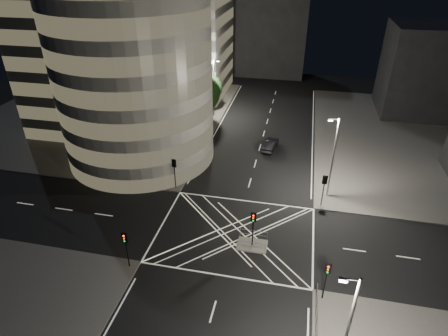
% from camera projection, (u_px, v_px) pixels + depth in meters
% --- Properties ---
extents(ground, '(120.00, 120.00, 0.00)m').
position_uv_depth(ground, '(235.00, 233.00, 39.19)').
color(ground, black).
rests_on(ground, ground).
extents(sidewalk_far_left, '(42.00, 42.00, 0.15)m').
position_uv_depth(sidewalk_far_left, '(104.00, 114.00, 67.12)').
color(sidewalk_far_left, '#4F4C4A').
rests_on(sidewalk_far_left, ground).
extents(central_island, '(3.00, 2.00, 0.15)m').
position_uv_depth(central_island, '(252.00, 245.00, 37.53)').
color(central_island, slate).
rests_on(central_island, ground).
extents(office_tower_curved, '(30.00, 29.00, 27.20)m').
position_uv_depth(office_tower_curved, '(116.00, 57.00, 52.27)').
color(office_tower_curved, gray).
rests_on(office_tower_curved, sidewalk_far_left).
extents(office_block_rear, '(24.00, 16.00, 22.00)m').
position_uv_depth(office_block_rear, '(165.00, 35.00, 72.85)').
color(office_block_rear, gray).
rests_on(office_block_rear, sidewalk_far_left).
extents(building_right_far, '(14.00, 12.00, 15.00)m').
position_uv_depth(building_right_far, '(427.00, 70.00, 64.27)').
color(building_right_far, black).
rests_on(building_right_far, sidewalk_far_right).
extents(building_far_end, '(18.00, 8.00, 18.00)m').
position_uv_depth(building_far_end, '(266.00, 34.00, 84.16)').
color(building_far_end, black).
rests_on(building_far_end, ground).
extents(tree_a, '(4.07, 4.07, 7.13)m').
position_uv_depth(tree_a, '(166.00, 144.00, 46.16)').
color(tree_a, black).
rests_on(tree_a, sidewalk_far_left).
extents(tree_b, '(4.47, 4.47, 7.29)m').
position_uv_depth(tree_b, '(181.00, 125.00, 51.24)').
color(tree_b, black).
rests_on(tree_b, sidewalk_far_left).
extents(tree_c, '(4.33, 4.33, 7.25)m').
position_uv_depth(tree_c, '(193.00, 109.00, 56.27)').
color(tree_c, black).
rests_on(tree_c, sidewalk_far_left).
extents(tree_d, '(5.63, 5.63, 8.59)m').
position_uv_depth(tree_d, '(203.00, 92.00, 61.02)').
color(tree_d, black).
rests_on(tree_d, sidewalk_far_left).
extents(tree_e, '(3.72, 3.72, 6.29)m').
position_uv_depth(tree_e, '(212.00, 88.00, 66.69)').
color(tree_e, black).
rests_on(tree_e, sidewalk_far_left).
extents(traffic_signal_fl, '(0.55, 0.22, 4.00)m').
position_uv_depth(traffic_signal_fl, '(174.00, 168.00, 45.02)').
color(traffic_signal_fl, black).
rests_on(traffic_signal_fl, sidewalk_far_left).
extents(traffic_signal_nl, '(0.55, 0.22, 4.00)m').
position_uv_depth(traffic_signal_nl, '(126.00, 244.00, 33.57)').
color(traffic_signal_nl, black).
rests_on(traffic_signal_nl, sidewalk_near_left).
extents(traffic_signal_fr, '(0.55, 0.22, 4.00)m').
position_uv_depth(traffic_signal_fr, '(324.00, 185.00, 41.84)').
color(traffic_signal_fr, black).
rests_on(traffic_signal_fr, sidewalk_far_right).
extents(traffic_signal_nr, '(0.55, 0.22, 4.00)m').
position_uv_depth(traffic_signal_nr, '(327.00, 275.00, 30.39)').
color(traffic_signal_nr, black).
rests_on(traffic_signal_nr, sidewalk_near_right).
extents(traffic_signal_island, '(0.55, 0.22, 4.00)m').
position_uv_depth(traffic_signal_island, '(253.00, 223.00, 36.08)').
color(traffic_signal_island, black).
rests_on(traffic_signal_island, central_island).
extents(street_lamp_left_near, '(1.25, 0.25, 10.00)m').
position_uv_depth(street_lamp_left_near, '(181.00, 130.00, 48.18)').
color(street_lamp_left_near, slate).
rests_on(street_lamp_left_near, sidewalk_far_left).
extents(street_lamp_left_far, '(1.25, 0.25, 10.00)m').
position_uv_depth(street_lamp_left_far, '(214.00, 86.00, 63.33)').
color(street_lamp_left_far, slate).
rests_on(street_lamp_left_far, sidewalk_far_left).
extents(street_lamp_right_far, '(1.25, 0.25, 10.00)m').
position_uv_depth(street_lamp_right_far, '(333.00, 156.00, 42.24)').
color(street_lamp_right_far, slate).
rests_on(street_lamp_right_far, sidewalk_far_right).
extents(street_lamp_right_near, '(1.25, 0.25, 10.00)m').
position_uv_depth(street_lamp_right_near, '(346.00, 332.00, 22.88)').
color(street_lamp_right_near, slate).
rests_on(street_lamp_right_near, sidewalk_near_right).
extents(railing_island_south, '(2.80, 0.06, 1.10)m').
position_uv_depth(railing_island_south, '(251.00, 246.00, 36.45)').
color(railing_island_south, slate).
rests_on(railing_island_south, central_island).
extents(railing_island_north, '(2.80, 0.06, 1.10)m').
position_uv_depth(railing_island_north, '(254.00, 235.00, 37.97)').
color(railing_island_north, slate).
rests_on(railing_island_north, central_island).
extents(sedan, '(2.34, 4.84, 1.53)m').
position_uv_depth(sedan, '(270.00, 144.00, 55.20)').
color(sedan, black).
rests_on(sedan, ground).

